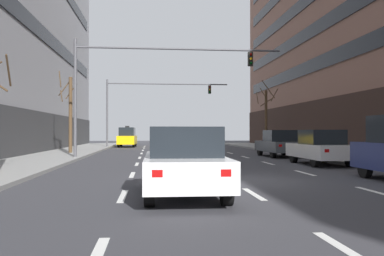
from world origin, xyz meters
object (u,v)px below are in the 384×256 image
at_px(car_parked_3, 279,144).
at_px(traffic_signal_0, 142,73).
at_px(taxi_driving_0, 127,137).
at_px(street_tree_2, 70,112).
at_px(car_parked_2, 320,148).
at_px(traffic_signal_1, 146,98).
at_px(car_driving_1, 184,162).
at_px(street_tree_3, 266,116).
at_px(car_driving_2, 194,139).

distance_m(car_parked_3, traffic_signal_0, 9.56).
bearing_deg(car_parked_3, traffic_signal_0, -172.48).
distance_m(taxi_driving_0, street_tree_2, 14.54).
bearing_deg(car_parked_2, traffic_signal_1, 110.63).
bearing_deg(street_tree_2, car_parked_3, -15.02).
distance_m(car_driving_1, car_parked_3, 16.95).
bearing_deg(street_tree_2, street_tree_3, 27.60).
relative_size(car_driving_2, traffic_signal_0, 0.37).
bearing_deg(car_parked_3, car_driving_2, 103.52).
distance_m(car_parked_2, car_parked_3, 6.40).
relative_size(car_parked_2, street_tree_2, 0.78).
bearing_deg(traffic_signal_1, traffic_signal_0, -90.15).
height_order(traffic_signal_1, street_tree_3, traffic_signal_1).
height_order(car_parked_2, street_tree_2, street_tree_2).
relative_size(car_driving_2, car_parked_2, 1.02).
bearing_deg(street_tree_3, traffic_signal_0, -130.13).
bearing_deg(traffic_signal_1, street_tree_3, -20.05).
height_order(taxi_driving_0, street_tree_2, street_tree_2).
bearing_deg(street_tree_3, car_parked_3, -102.19).
xyz_separation_m(traffic_signal_0, street_tree_2, (-5.03, 4.77, -2.09)).
xyz_separation_m(car_driving_2, traffic_signal_1, (-4.72, 0.46, 4.11)).
xyz_separation_m(traffic_signal_0, street_tree_3, (11.15, 13.23, -1.96)).
xyz_separation_m(car_driving_2, street_tree_3, (6.39, -3.59, 2.20)).
relative_size(taxi_driving_0, street_tree_3, 0.69).
xyz_separation_m(car_parked_3, traffic_signal_0, (-8.53, -1.13, 4.17)).
bearing_deg(taxi_driving_0, street_tree_2, -102.40).
distance_m(traffic_signal_1, street_tree_2, 13.66).
bearing_deg(traffic_signal_1, car_parked_3, -62.27).
bearing_deg(taxi_driving_0, car_parked_2, -66.53).
bearing_deg(car_driving_1, car_driving_2, 83.64).
bearing_deg(taxi_driving_0, car_driving_2, -16.85).
bearing_deg(car_driving_1, car_parked_3, 64.76).
bearing_deg(traffic_signal_0, street_tree_3, 49.87).
xyz_separation_m(taxi_driving_0, street_tree_3, (13.09, -5.62, 2.03)).
xyz_separation_m(car_driving_1, traffic_signal_1, (-1.26, 31.48, 4.11)).
xyz_separation_m(car_driving_1, traffic_signal_0, (-1.31, 14.20, 4.16)).
bearing_deg(car_driving_2, taxi_driving_0, 163.15).
height_order(car_parked_3, traffic_signal_0, traffic_signal_0).
bearing_deg(street_tree_2, traffic_signal_1, 67.91).
xyz_separation_m(car_driving_1, car_driving_2, (3.46, 31.02, 0.00)).
bearing_deg(traffic_signal_0, traffic_signal_1, 89.85).
relative_size(car_parked_3, traffic_signal_0, 0.37).
xyz_separation_m(car_driving_1, car_parked_2, (7.23, 8.93, -0.01)).
xyz_separation_m(car_driving_2, car_parked_2, (3.77, -22.09, -0.01)).
bearing_deg(taxi_driving_0, traffic_signal_0, -84.13).
distance_m(traffic_signal_1, street_tree_3, 11.97).
bearing_deg(traffic_signal_0, car_parked_3, 7.52).
relative_size(taxi_driving_0, car_parked_2, 0.95).
relative_size(car_driving_2, traffic_signal_1, 0.37).
relative_size(car_parked_2, street_tree_3, 0.72).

